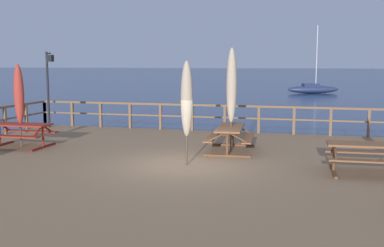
{
  "coord_description": "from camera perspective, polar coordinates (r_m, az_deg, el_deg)",
  "views": [
    {
      "loc": [
        3.29,
        -11.71,
        3.46
      ],
      "look_at": [
        0.0,
        0.94,
        1.74
      ],
      "focal_mm": 43.0,
      "sensor_mm": 36.0,
      "label": 1
    }
  ],
  "objects": [
    {
      "name": "lamp_post_hooked",
      "position": [
        20.21,
        -17.34,
        5.44
      ],
      "size": [
        0.55,
        0.51,
        3.2
      ],
      "color": "black",
      "rests_on": "wooden_deck"
    },
    {
      "name": "wooden_deck",
      "position": [
        12.55,
        -1.09,
        -6.76
      ],
      "size": [
        16.42,
        12.56,
        0.74
      ],
      "primitive_type": "cube",
      "color": "#846647",
      "rests_on": "ground"
    },
    {
      "name": "ground_plane",
      "position": [
        12.65,
        -1.09,
        -8.38
      ],
      "size": [
        600.0,
        600.0,
        0.0
      ],
      "primitive_type": "plane",
      "color": "navy"
    },
    {
      "name": "patio_umbrella_tall_back_left",
      "position": [
        12.11,
        -0.66,
        3.01
      ],
      "size": [
        0.32,
        0.32,
        2.79
      ],
      "color": "#4C3828",
      "rests_on": "wooden_deck"
    },
    {
      "name": "picnic_table_mid_centre",
      "position": [
        14.31,
        4.76,
        -1.19
      ],
      "size": [
        1.56,
        2.28,
        0.78
      ],
      "color": "brown",
      "rests_on": "wooden_deck"
    },
    {
      "name": "patio_umbrella_short_mid",
      "position": [
        14.12,
        4.93,
        4.66
      ],
      "size": [
        0.32,
        0.32,
        3.19
      ],
      "color": "#4C3828",
      "rests_on": "wooden_deck"
    },
    {
      "name": "sailboat_distant",
      "position": [
        54.69,
        14.77,
        4.17
      ],
      "size": [
        6.21,
        3.61,
        7.72
      ],
      "color": "navy",
      "rests_on": "ground"
    },
    {
      "name": "railing_waterside_far",
      "position": [
        18.25,
        4.1,
        1.21
      ],
      "size": [
        16.22,
        0.1,
        1.09
      ],
      "color": "brown",
      "rests_on": "wooden_deck"
    },
    {
      "name": "picnic_table_mid_right",
      "position": [
        12.1,
        20.81,
        -3.3
      ],
      "size": [
        1.94,
        1.48,
        0.78
      ],
      "color": "brown",
      "rests_on": "wooden_deck"
    },
    {
      "name": "picnic_table_front_right",
      "position": [
        15.95,
        -20.46,
        -0.77
      ],
      "size": [
        1.98,
        1.44,
        0.78
      ],
      "color": "maroon",
      "rests_on": "wooden_deck"
    },
    {
      "name": "patio_umbrella_tall_mid_left",
      "position": [
        15.91,
        -20.67,
        3.39
      ],
      "size": [
        0.32,
        0.32,
        2.7
      ],
      "color": "#4C3828",
      "rests_on": "wooden_deck"
    }
  ]
}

